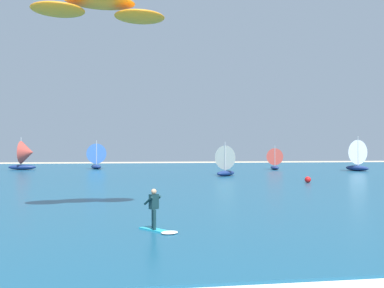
% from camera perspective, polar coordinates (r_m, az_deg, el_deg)
% --- Properties ---
extents(ocean, '(160.00, 90.00, 0.10)m').
position_cam_1_polar(ocean, '(55.12, -4.78, -4.22)').
color(ocean, navy).
rests_on(ocean, ground).
extents(shoreline_foam, '(75.44, 1.49, 0.01)m').
position_cam_1_polar(shoreline_foam, '(11.08, 12.04, -18.36)').
color(shoreline_foam, white).
rests_on(shoreline_foam, ground).
extents(kitesurfer, '(1.62, 1.91, 1.67)m').
position_cam_1_polar(kitesurfer, '(16.85, -4.87, -9.83)').
color(kitesurfer, '#26B2CC').
rests_on(kitesurfer, ocean).
extents(kite, '(6.91, 2.98, 1.02)m').
position_cam_1_polar(kite, '(22.58, -12.60, 17.76)').
color(kite, orange).
extents(sailboat_mid_left, '(3.74, 3.73, 4.23)m').
position_cam_1_polar(sailboat_mid_left, '(51.70, 4.98, -2.24)').
color(sailboat_mid_left, navy).
rests_on(sailboat_mid_left, ocean).
extents(sailboat_heeled_over, '(3.78, 4.28, 4.81)m').
position_cam_1_polar(sailboat_heeled_over, '(71.97, -13.19, -1.60)').
color(sailboat_heeled_over, navy).
rests_on(sailboat_heeled_over, ocean).
extents(sailboat_near_shore, '(4.54, 3.88, 5.24)m').
position_cam_1_polar(sailboat_near_shore, '(72.02, -21.90, -1.41)').
color(sailboat_near_shore, navy).
rests_on(sailboat_near_shore, ocean).
extents(sailboat_leading, '(2.91, 3.40, 3.91)m').
position_cam_1_polar(sailboat_leading, '(69.23, 11.24, -1.98)').
color(sailboat_leading, navy).
rests_on(sailboat_leading, ocean).
extents(sailboat_anchored_offshore, '(4.12, 4.72, 5.32)m').
position_cam_1_polar(sailboat_anchored_offshore, '(68.56, 21.44, -1.41)').
color(sailboat_anchored_offshore, navy).
rests_on(sailboat_anchored_offshore, ocean).
extents(marker_buoy, '(0.61, 0.61, 0.61)m').
position_cam_1_polar(marker_buoy, '(42.25, 15.69, -4.76)').
color(marker_buoy, red).
rests_on(marker_buoy, ocean).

